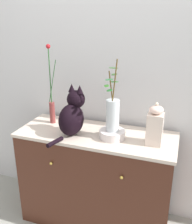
# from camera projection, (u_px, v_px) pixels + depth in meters

# --- Properties ---
(ground_plane) EXTENTS (6.00, 6.00, 0.00)m
(ground_plane) POSITION_uv_depth(u_px,v_px,m) (96.00, 218.00, 2.32)
(ground_plane) COLOR #999B91
(wall_back) EXTENTS (4.40, 0.08, 2.60)m
(wall_back) POSITION_uv_depth(u_px,v_px,m) (109.00, 70.00, 2.15)
(wall_back) COLOR silver
(wall_back) RESTS_ON ground_plane
(sideboard) EXTENTS (1.26, 0.51, 0.85)m
(sideboard) POSITION_uv_depth(u_px,v_px,m) (96.00, 178.00, 2.17)
(sideboard) COLOR #4A2518
(sideboard) RESTS_ON ground_plane
(cat_sitting) EXTENTS (0.22, 0.39, 0.39)m
(cat_sitting) POSITION_uv_depth(u_px,v_px,m) (72.00, 115.00, 1.95)
(cat_sitting) COLOR black
(cat_sitting) RESTS_ON sideboard
(vase_slim_green) EXTENTS (0.09, 0.05, 0.67)m
(vase_slim_green) POSITION_uv_depth(u_px,v_px,m) (52.00, 104.00, 2.17)
(vase_slim_green) COLOR brown
(vase_slim_green) RESTS_ON sideboard
(bowl_porcelain) EXTENTS (0.20, 0.20, 0.06)m
(bowl_porcelain) POSITION_uv_depth(u_px,v_px,m) (112.00, 134.00, 1.94)
(bowl_porcelain) COLOR silver
(bowl_porcelain) RESTS_ON sideboard
(vase_glass_clear) EXTENTS (0.10, 0.20, 0.53)m
(vase_glass_clear) POSITION_uv_depth(u_px,v_px,m) (113.00, 114.00, 1.88)
(vase_glass_clear) COLOR silver
(vase_glass_clear) RESTS_ON bowl_porcelain
(jar_lidded_porcelain) EXTENTS (0.11, 0.11, 0.32)m
(jar_lidded_porcelain) POSITION_uv_depth(u_px,v_px,m) (155.00, 126.00, 1.81)
(jar_lidded_porcelain) COLOR silver
(jar_lidded_porcelain) RESTS_ON sideboard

